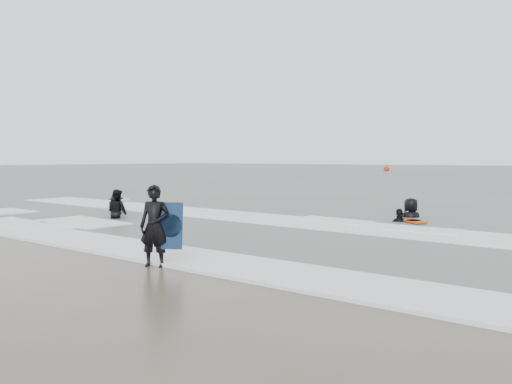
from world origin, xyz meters
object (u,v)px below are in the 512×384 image
Objects in this scene: surfer_wading at (117,220)px; buoy at (387,169)px; surfer_centre at (155,266)px; surfer_breaker at (117,213)px; surfer_right_far at (411,219)px; surfer_right_near at (400,223)px.

buoy is (-20.21, 71.30, 0.42)m from surfer_wading.
buoy reaches higher than surfer_centre.
surfer_wading is 2.37m from surfer_breaker.
surfer_wading reaches higher than surfer_breaker.
surfer_centre is 1.03× the size of surfer_wading.
surfer_right_far is at bearing -0.08° from surfer_breaker.
buoy is at bearing 76.55° from surfer_breaker.
surfer_centre is 9.90m from surfer_right_near.
surfer_right_far reaches higher than surfer_wading.
surfer_right_near is 1.00× the size of buoy.
surfer_centre reaches higher than surfer_breaker.
buoy is (-27.43, 75.73, 0.42)m from surfer_centre.
surfer_centre is 10.83m from surfer_breaker.
surfer_right_near is (8.53, 5.39, 0.00)m from surfer_wading.
surfer_right_near is at bearing 53.99° from surfer_centre.
surfer_right_far reaches higher than surfer_centre.
surfer_wading reaches higher than surfer_right_near.
surfer_wading is at bearing -74.17° from buoy.
surfer_wading is (-7.21, 4.42, 0.00)m from surfer_centre.
surfer_wading is 10.81m from surfer_right_far.
surfer_right_far is at bearing -122.99° from surfer_right_near.
surfer_breaker is at bearing 119.16° from surfer_centre.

